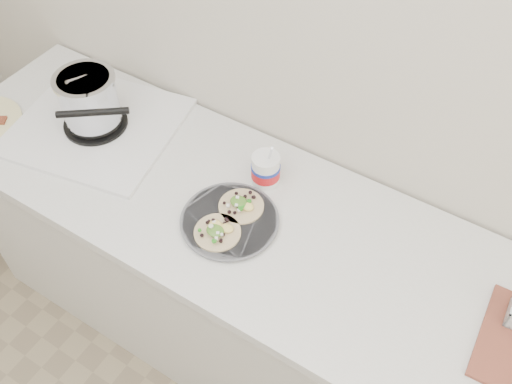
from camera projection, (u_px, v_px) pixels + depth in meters
The scene contains 4 objects.
counter at pixel (275, 300), 2.04m from camera, with size 2.44×0.66×0.90m.
stove at pixel (92, 109), 1.91m from camera, with size 0.62×0.59×0.26m.
taco_plate at pixel (230, 219), 1.69m from camera, with size 0.30×0.30×0.04m.
tub at pixel (266, 168), 1.76m from camera, with size 0.09×0.09×0.21m.
Camera 1 is at (0.49, 0.52, 2.25)m, focal length 40.00 mm.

